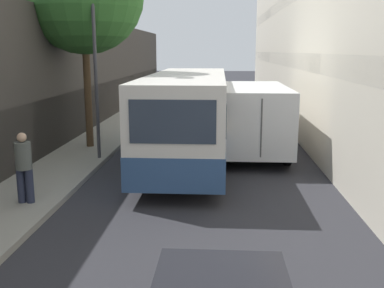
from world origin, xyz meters
TOP-DOWN VIEW (x-y plane):
  - ground_plane at (0.00, 15.00)m, footprint 150.00×150.00m
  - sidewalk_left at (-4.56, 15.00)m, footprint 2.28×60.00m
  - building_left_shopfront at (-6.79, 15.00)m, footprint 2.40×60.00m
  - bus at (-0.51, 16.16)m, footprint 2.60×10.62m
  - box_truck at (1.93, 18.14)m, footprint 2.32×7.90m
  - pedestrian at (-4.22, 10.76)m, footprint 0.42×0.40m
  - street_lamp at (-3.66, 15.64)m, footprint 0.36×0.80m

SIDE VIEW (x-z plane):
  - ground_plane at x=0.00m, z-range 0.00..0.00m
  - sidewalk_left at x=-4.56m, z-range 0.00..0.16m
  - pedestrian at x=-4.22m, z-range 0.22..2.01m
  - box_truck at x=1.93m, z-range 0.15..2.76m
  - bus at x=-0.51m, z-range 0.09..3.19m
  - building_left_shopfront at x=-6.79m, z-range -0.25..5.25m
  - street_lamp at x=-3.66m, z-range 1.55..9.25m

